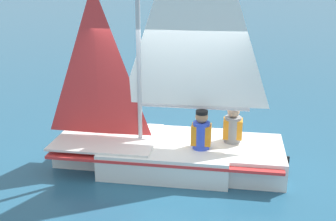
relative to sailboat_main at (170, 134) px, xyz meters
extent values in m
plane|color=#235675|center=(0.01, 0.03, -0.62)|extent=(260.00, 260.00, 0.00)
cube|color=white|center=(0.01, 0.03, -0.38)|extent=(2.43, 2.74, 0.47)
cube|color=white|center=(0.64, 1.51, -0.38)|extent=(1.22, 1.23, 0.47)
cube|color=white|center=(-0.61, -1.44, -0.38)|extent=(1.68, 1.43, 0.47)
cube|color=red|center=(0.01, 0.03, -0.23)|extent=(3.14, 4.37, 0.05)
cube|color=silver|center=(0.46, 1.07, -0.13)|extent=(2.15, 2.31, 0.04)
cylinder|color=#B7B7BC|center=(0.22, 0.51, 2.18)|extent=(0.08, 0.08, 4.65)
cylinder|color=#B7B7BC|center=(-0.17, -0.39, 0.55)|extent=(0.83, 1.81, 0.07)
pyramid|color=red|center=(0.52, 1.21, 1.30)|extent=(0.59, 1.29, 2.69)
cube|color=black|center=(-0.82, -1.93, -0.45)|extent=(0.06, 0.09, 0.33)
cube|color=black|center=(-0.41, -0.46, -0.39)|extent=(0.33, 0.35, 0.45)
cylinder|color=blue|center=(-0.41, -0.46, 0.09)|extent=(0.39, 0.39, 0.50)
cube|color=orange|center=(-0.41, -0.46, 0.11)|extent=(0.37, 0.41, 0.35)
sphere|color=#A87A56|center=(-0.41, -0.46, 0.43)|extent=(0.22, 0.22, 0.22)
cylinder|color=black|center=(-0.41, -0.46, 0.52)|extent=(0.27, 0.27, 0.06)
cube|color=black|center=(-0.27, -1.10, -0.39)|extent=(0.33, 0.35, 0.45)
cylinder|color=gray|center=(-0.27, -1.10, 0.09)|extent=(0.39, 0.39, 0.50)
cube|color=orange|center=(-0.27, -1.10, 0.11)|extent=(0.37, 0.41, 0.35)
sphere|color=tan|center=(-0.27, -1.10, 0.43)|extent=(0.22, 0.22, 0.22)
cylinder|color=blue|center=(-0.27, -1.10, 0.52)|extent=(0.27, 0.27, 0.06)
camera|label=1|loc=(-6.90, 1.75, 2.82)|focal=45.00mm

